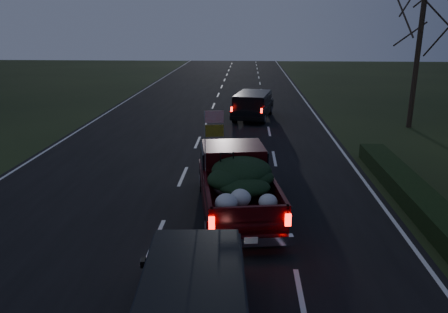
# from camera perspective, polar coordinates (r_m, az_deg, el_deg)

# --- Properties ---
(ground) EXTENTS (120.00, 120.00, 0.00)m
(ground) POSITION_cam_1_polar(r_m,az_deg,el_deg) (12.13, -8.83, -10.53)
(ground) COLOR black
(ground) RESTS_ON ground
(road_asphalt) EXTENTS (14.00, 120.00, 0.02)m
(road_asphalt) POSITION_cam_1_polar(r_m,az_deg,el_deg) (12.13, -8.84, -10.49)
(road_asphalt) COLOR black
(road_asphalt) RESTS_ON ground
(hedge_row) EXTENTS (1.00, 10.00, 0.60)m
(hedge_row) POSITION_cam_1_polar(r_m,az_deg,el_deg) (15.48, 23.36, -4.39)
(hedge_row) COLOR black
(hedge_row) RESTS_ON ground
(bare_tree_far) EXTENTS (3.60, 3.60, 7.00)m
(bare_tree_far) POSITION_cam_1_polar(r_m,az_deg,el_deg) (26.16, 24.30, 14.76)
(bare_tree_far) COLOR black
(bare_tree_far) RESTS_ON ground
(pickup_truck) EXTENTS (2.80, 5.62, 2.82)m
(pickup_truck) POSITION_cam_1_polar(r_m,az_deg,el_deg) (13.22, 1.63, -2.97)
(pickup_truck) COLOR #34070A
(pickup_truck) RESTS_ON ground
(lead_suv) EXTENTS (2.68, 4.81, 1.31)m
(lead_suv) POSITION_cam_1_polar(r_m,az_deg,el_deg) (26.68, 3.80, 7.00)
(lead_suv) COLOR black
(lead_suv) RESTS_ON ground
(rear_suv) EXTENTS (2.19, 4.41, 1.24)m
(rear_suv) POSITION_cam_1_polar(r_m,az_deg,el_deg) (8.10, -3.95, -17.88)
(rear_suv) COLOR black
(rear_suv) RESTS_ON ground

